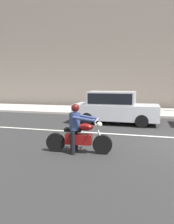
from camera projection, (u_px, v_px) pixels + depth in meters
sidewalk_slab at (167, 113)px, 15.50m from camera, size 40.00×4.40×0.14m
building_facade at (166, 48)px, 18.09m from camera, size 40.00×1.40×10.01m
motorcycle_with_rider_denim_blue at (78, 133)px, 6.84m from camera, size 2.11×0.70×1.55m
parked_sedan_silver at (114, 107)px, 11.77m from camera, size 4.45×1.82×1.72m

